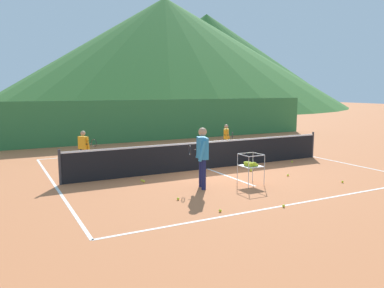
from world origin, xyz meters
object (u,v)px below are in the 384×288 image
at_px(student_0, 84,145).
at_px(student_1, 227,136).
at_px(tennis_ball_6, 288,175).
at_px(tennis_ball_1, 342,182).
at_px(tennis_ball_8, 178,199).
at_px(ball_cart, 251,164).
at_px(instructor, 202,152).
at_px(tennis_ball_9, 142,180).
at_px(tennis_ball_0, 251,171).
at_px(tennis_ball_7, 251,169).
at_px(tennis_net, 207,155).
at_px(tennis_ball_4, 144,181).
at_px(tennis_ball_3, 292,162).
at_px(tennis_ball_5, 284,206).
at_px(tennis_ball_2, 220,211).

xyz_separation_m(student_0, student_1, (6.16, 0.15, -0.03)).
bearing_deg(tennis_ball_6, tennis_ball_1, -59.55).
height_order(student_0, tennis_ball_8, student_0).
relative_size(student_1, ball_cart, 1.40).
distance_m(instructor, student_0, 5.19).
relative_size(instructor, tennis_ball_9, 25.29).
bearing_deg(tennis_ball_0, tennis_ball_7, 52.18).
bearing_deg(ball_cart, tennis_ball_9, 146.37).
height_order(tennis_ball_1, tennis_ball_8, same).
height_order(instructor, tennis_ball_7, instructor).
bearing_deg(tennis_ball_0, tennis_net, 134.95).
distance_m(ball_cart, tennis_ball_1, 2.85).
height_order(instructor, student_1, instructor).
bearing_deg(tennis_ball_8, tennis_ball_7, 28.84).
relative_size(instructor, tennis_ball_7, 25.29).
xyz_separation_m(instructor, tennis_ball_4, (-1.22, 1.39, -1.00)).
height_order(tennis_net, tennis_ball_9, tennis_net).
distance_m(tennis_net, tennis_ball_3, 3.51).
xyz_separation_m(student_1, tennis_ball_8, (-5.00, -5.57, -0.72)).
xyz_separation_m(tennis_net, student_1, (2.42, 2.56, 0.26)).
bearing_deg(tennis_ball_5, tennis_ball_9, 117.74).
distance_m(instructor, tennis_ball_8, 1.68).
bearing_deg(tennis_ball_5, tennis_ball_0, 64.84).
bearing_deg(tennis_ball_5, tennis_ball_2, 165.66).
distance_m(tennis_ball_1, tennis_ball_7, 3.04).
distance_m(tennis_ball_2, tennis_ball_4, 3.51).
height_order(tennis_ball_0, tennis_ball_7, same).
distance_m(tennis_ball_3, tennis_ball_8, 6.53).
height_order(tennis_ball_2, tennis_ball_7, same).
distance_m(instructor, tennis_ball_6, 3.34).
relative_size(tennis_ball_7, tennis_ball_8, 1.00).
xyz_separation_m(student_1, tennis_ball_6, (-0.70, -4.77, -0.72)).
xyz_separation_m(tennis_net, tennis_ball_7, (1.22, -0.92, -0.47)).
height_order(tennis_ball_3, tennis_ball_6, same).
height_order(tennis_ball_7, tennis_ball_9, same).
bearing_deg(tennis_ball_2, tennis_ball_7, 45.36).
xyz_separation_m(student_1, tennis_ball_3, (1.02, -3.05, -0.72)).
distance_m(tennis_ball_4, tennis_ball_7, 3.91).
relative_size(tennis_ball_1, tennis_ball_2, 1.00).
height_order(student_0, tennis_ball_6, student_0).
xyz_separation_m(instructor, tennis_ball_8, (-1.11, -0.76, -1.00)).
bearing_deg(tennis_ball_9, student_0, 108.37).
bearing_deg(tennis_ball_3, student_1, 108.57).
bearing_deg(tennis_ball_1, tennis_ball_6, 120.45).
bearing_deg(tennis_ball_7, tennis_ball_4, 179.03).
height_order(instructor, tennis_ball_5, instructor).
bearing_deg(tennis_ball_6, tennis_net, 127.98).
bearing_deg(tennis_ball_4, tennis_ball_7, -0.97).
bearing_deg(tennis_ball_1, tennis_ball_2, -171.88).
relative_size(ball_cart, tennis_ball_9, 13.22).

